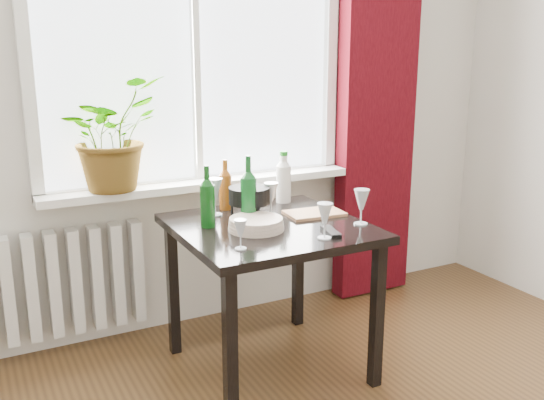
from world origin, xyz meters
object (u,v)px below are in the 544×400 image
potted_plant (111,134)px  wineglass_far_right (361,206)px  wineglass_back_left (215,196)px  wineglass_front_left (240,234)px  wine_bottle_left (207,196)px  plate_stack (256,224)px  wine_bottle_right (248,189)px  wineglass_back_center (271,199)px  fondue_pot (249,203)px  radiator (64,282)px  cleaning_bottle (284,177)px  tv_remote (331,232)px  cutting_board (314,213)px  bottle_amber (225,184)px  table (270,243)px  wineglass_front_right (325,221)px

potted_plant → wineglass_far_right: 1.27m
wineglass_back_left → wineglass_front_left: size_ratio=1.47×
potted_plant → wineglass_back_left: potted_plant is taller
wine_bottle_left → plate_stack: (0.17, -0.15, -0.12)m
wine_bottle_left → wine_bottle_right: size_ratio=0.89×
wineglass_back_center → wineglass_front_left: 0.53m
plate_stack → fondue_pot: 0.20m
wine_bottle_right → radiator: bearing=144.3°
potted_plant → cleaning_bottle: potted_plant is taller
tv_remote → cutting_board: (0.09, 0.29, -0.00)m
wine_bottle_left → wineglass_back_left: 0.20m
wine_bottle_right → wineglass_far_right: size_ratio=1.87×
wine_bottle_right → bottle_amber: 0.27m
radiator → wineglass_back_center: (0.93, -0.50, 0.44)m
fondue_pot → wine_bottle_right: bearing=-109.8°
radiator → wineglass_far_right: 1.55m
wine_bottle_left → wineglass_front_left: wine_bottle_left is taller
potted_plant → fondue_pot: 0.77m
table → wineglass_back_center: (0.08, 0.13, 0.18)m
radiator → potted_plant: potted_plant is taller
potted_plant → wineglass_front_right: potted_plant is taller
wineglass_back_left → plate_stack: 0.33m
fondue_pot → wineglass_back_left: bearing=143.3°
potted_plant → fondue_pot: potted_plant is taller
potted_plant → fondue_pot: size_ratio=2.47×
table → tv_remote: bearing=-54.8°
wineglass_front_right → plate_stack: 0.33m
wineglass_back_center → plate_stack: (-0.17, -0.18, -0.06)m
wineglass_back_left → radiator: bearing=151.7°
wine_bottle_left → fondue_pot: 0.24m
cleaning_bottle → wineglass_back_left: (-0.42, -0.07, -0.04)m
wineglass_far_right → tv_remote: wineglass_far_right is taller
wineglass_front_left → bottle_amber: bearing=72.4°
wine_bottle_right → plate_stack: 0.18m
cleaning_bottle → plate_stack: 0.53m
potted_plant → cutting_board: (0.85, -0.55, -0.38)m
fondue_pot → cutting_board: 0.33m
table → wine_bottle_right: size_ratio=2.63×
wineglass_back_left → cleaning_bottle: bearing=9.9°
cleaning_bottle → wineglass_back_center: 0.28m
cutting_board → wineglass_front_left: bearing=-150.0°
wine_bottle_right → cleaning_bottle: 0.42m
table → fondue_pot: (-0.04, 0.14, 0.17)m
wine_bottle_right → wineglass_front_right: (0.18, -0.37, -0.08)m
wine_bottle_left → table: bearing=-19.7°
wineglass_far_right → cutting_board: 0.27m
potted_plant → tv_remote: 1.19m
potted_plant → plate_stack: size_ratio=2.20×
table → wineglass_back_left: (-0.17, 0.26, 0.19)m
wine_bottle_left → tv_remote: (0.45, -0.35, -0.14)m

